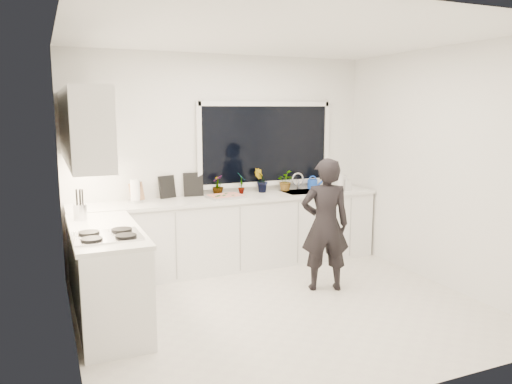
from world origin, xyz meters
name	(u,v)px	position (x,y,z in m)	size (l,w,h in m)	color
floor	(282,308)	(0.00, 0.00, -0.01)	(4.00, 3.50, 0.02)	beige
wall_back	(223,161)	(0.00, 1.76, 1.35)	(4.00, 0.02, 2.70)	white
wall_left	(65,190)	(-2.01, 0.00, 1.35)	(0.02, 3.50, 2.70)	white
wall_right	(441,168)	(2.01, 0.00, 1.35)	(0.02, 3.50, 2.70)	white
ceiling	(284,34)	(0.00, 0.00, 2.71)	(4.00, 3.50, 0.02)	white
window	(266,144)	(0.60, 1.73, 1.55)	(1.80, 0.02, 1.00)	black
base_cabinets_back	(232,234)	(0.00, 1.45, 0.44)	(3.92, 0.58, 0.88)	white
base_cabinets_left	(107,277)	(-1.67, 0.35, 0.44)	(0.58, 1.60, 0.88)	white
countertop_back	(232,198)	(0.00, 1.44, 0.90)	(3.94, 0.62, 0.04)	silver
countertop_left	(105,230)	(-1.67, 0.35, 0.90)	(0.62, 1.60, 0.04)	silver
upper_cabinets	(83,126)	(-1.79, 0.70, 1.85)	(0.34, 2.10, 0.70)	white
sink	(304,195)	(1.05, 1.45, 0.87)	(0.58, 0.42, 0.14)	silver
faucet	(298,181)	(1.05, 1.65, 1.03)	(0.03, 0.03, 0.22)	silver
stovetop	(107,235)	(-1.69, 0.00, 0.94)	(0.56, 0.48, 0.03)	black
person	(325,225)	(0.68, 0.30, 0.74)	(0.54, 0.36, 1.49)	black
pizza_tray	(226,196)	(-0.09, 1.42, 0.94)	(0.43, 0.32, 0.03)	#B9B8BD
pizza	(225,195)	(-0.09, 1.42, 0.95)	(0.39, 0.28, 0.01)	#CA451A
watering_can	(312,184)	(1.26, 1.61, 0.98)	(0.14, 0.14, 0.13)	blue
paper_towel_roll	(135,191)	(-1.18, 1.55, 1.05)	(0.11, 0.11, 0.26)	white
knife_block	(137,193)	(-1.15, 1.59, 1.03)	(0.13, 0.10, 0.22)	#9E6E49
utensil_crock	(80,212)	(-1.85, 0.80, 1.00)	(0.13, 0.13, 0.16)	silver
picture_frame_large	(167,187)	(-0.76, 1.69, 1.06)	(0.22, 0.02, 0.28)	black
picture_frame_small	(193,184)	(-0.42, 1.69, 1.07)	(0.25, 0.02, 0.30)	black
herb_plants	(261,182)	(0.49, 1.61, 1.06)	(1.18, 0.28, 0.32)	#26662D
soap_bottles	(342,181)	(1.54, 1.30, 1.06)	(0.23, 0.14, 0.30)	#D8BF66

